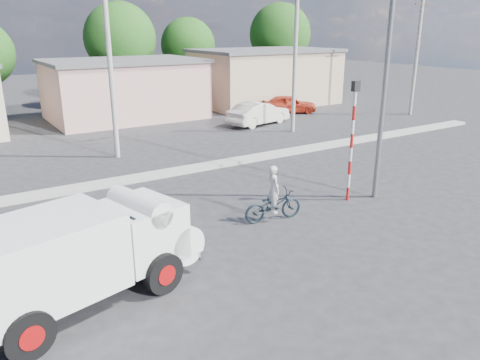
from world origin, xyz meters
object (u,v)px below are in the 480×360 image
car_cream (259,113)px  car_red (289,104)px  truck (85,252)px  bicycle (273,205)px  traffic_pole (352,131)px  cyclist (273,198)px  streetlight (384,62)px

car_cream → car_red: bearing=-75.0°
truck → bicycle: 6.70m
traffic_pole → car_cream: bearing=68.5°
car_cream → bicycle: bearing=134.1°
cyclist → car_red: cyclist is taller
bicycle → traffic_pole: bearing=-80.2°
cyclist → car_cream: size_ratio=0.35×
car_red → car_cream: bearing=139.4°
car_red → bicycle: bearing=161.7°
streetlight → cyclist: bearing=176.7°
car_cream → traffic_pole: (-5.28, -13.42, 1.85)m
cyclist → traffic_pole: bearing=-80.2°
truck → car_cream: (15.22, 15.04, -0.52)m
truck → bicycle: bearing=-0.7°
bicycle → traffic_pole: size_ratio=0.46×
bicycle → car_cream: car_cream is taller
cyclist → car_cream: bearing=-23.9°
truck → streetlight: streetlight is taller
traffic_pole → cyclist: bearing=-179.3°
truck → car_red: size_ratio=1.46×
bicycle → car_cream: size_ratio=0.44×
car_cream → streetlight: bearing=149.6°
traffic_pole → bicycle: bearing=-179.3°
bicycle → streetlight: size_ratio=0.22×
cyclist → streetlight: bearing=-84.2°
car_cream → traffic_pole: traffic_pole is taller
car_red → traffic_pole: bearing=169.9°
traffic_pole → streetlight: 2.56m
traffic_pole → truck: bearing=-170.8°
bicycle → cyclist: (0.00, 0.00, 0.26)m
traffic_pole → streetlight: streetlight is taller
bicycle → truck: bearing=112.7°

